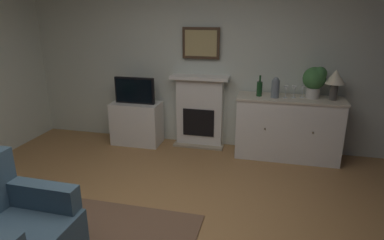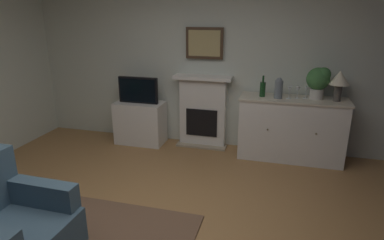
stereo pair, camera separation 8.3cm
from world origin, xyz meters
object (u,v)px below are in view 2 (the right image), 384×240
Objects in this scene: potted_plant_small at (319,80)px; armchair at (6,228)px; wine_glass_left at (289,90)px; wine_bottle at (263,89)px; table_lamp at (339,80)px; tv_set at (138,90)px; wine_glass_center at (298,90)px; tv_cabinet at (140,123)px; sideboard_cabinet at (291,129)px; wine_glass_right at (306,89)px; fireplace_unit at (203,111)px; vase_decorative at (279,88)px; framed_picture at (204,43)px.

potted_plant_small reaches higher than armchair.
wine_bottle is at bearing 176.57° from wine_glass_left.
tv_set is (-2.82, -0.01, -0.30)m from table_lamp.
wine_glass_center reaches higher than tv_cabinet.
table_lamp is at bearing 0.00° from sideboard_cabinet.
wine_glass_left is (-0.61, -0.03, -0.16)m from table_lamp.
tv_set is (-0.00, -0.02, 0.53)m from tv_cabinet.
tv_cabinet is (-2.43, -0.02, -0.68)m from wine_glass_right.
fireplace_unit is 6.67× the size of wine_glass_center.
wine_glass_center is 0.29m from potted_plant_small.
potted_plant_small is at bearing 10.72° from vase_decorative.
tv_cabinet is at bearing 179.69° from table_lamp.
framed_picture reaches higher than tv_cabinet.
armchair reaches higher than sideboard_cabinet.
table_lamp is at bearing -5.61° from wine_glass_right.
wine_glass_center is (1.35, -0.22, -0.56)m from framed_picture.
wine_glass_right is (-0.39, 0.04, -0.16)m from table_lamp.
wine_glass_left is at bearing 6.26° from vase_decorative.
fireplace_unit is 3.79× the size of wine_bottle.
armchair is (-0.88, -2.99, -0.17)m from fireplace_unit.
wine_bottle reaches higher than tv_set.
vase_decorative is at bearing -13.99° from framed_picture.
potted_plant_small reaches higher than table_lamp.
wine_glass_right is at bearing -177.06° from potted_plant_small.
wine_glass_right reaches higher than armchair.
wine_glass_center is 2.32m from tv_set.
sideboard_cabinet is at bearing 13.28° from vase_decorative.
wine_bottle is at bearing -0.87° from tv_cabinet.
tv_cabinet is at bearing 178.72° from wine_glass_left.
sideboard_cabinet is 8.74× the size of wine_glass_left.
fireplace_unit is 1.01m from wine_bottle.
framed_picture reaches higher than potted_plant_small.
wine_glass_center is at bearing 2.42° from wine_bottle.
tv_cabinet is at bearing 91.87° from armchair.
sideboard_cabinet is at bearing 26.06° from wine_glass_left.
potted_plant_small is (2.57, 0.03, 0.81)m from tv_cabinet.
wine_bottle reaches higher than tv_cabinet.
potted_plant_small is (0.29, 0.05, 0.70)m from sideboard_cabinet.
armchair is at bearing -88.13° from tv_cabinet.
vase_decorative is (-0.36, -0.09, 0.02)m from wine_glass_right.
armchair is at bearing -122.22° from wine_bottle.
sideboard_cabinet is 8.74× the size of wine_glass_right.
tv_set is at bearing -178.81° from potted_plant_small.
wine_glass_left is 1.00× the size of wine_glass_right.
wine_glass_left is (-0.07, -0.03, 0.56)m from sideboard_cabinet.
wine_bottle is 0.39× the size of tv_cabinet.
potted_plant_small is (2.57, 0.05, 0.28)m from tv_set.
wine_glass_center is 0.27× the size of tv_set.
wine_bottle is at bearing -12.19° from fireplace_unit.
vase_decorative is 2.08m from tv_set.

